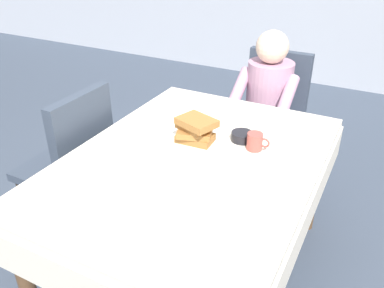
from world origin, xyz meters
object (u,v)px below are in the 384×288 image
(chair_diner, at_px, (272,109))
(chair_left_side, at_px, (74,157))
(plate_breakfast, at_px, (195,143))
(spoon_near_edge, at_px, (157,177))
(fork_left_of_plate, at_px, (160,137))
(cup_coffee, at_px, (255,142))
(knife_right_of_plate, at_px, (229,155))
(dining_table_main, at_px, (193,174))
(diner_person, at_px, (267,99))
(syrup_pitcher, at_px, (161,121))
(bowl_butter, at_px, (242,136))
(breakfast_stack, at_px, (195,130))

(chair_diner, distance_m, chair_left_side, 1.42)
(plate_breakfast, xyz_separation_m, spoon_near_edge, (-0.01, -0.33, -0.01))
(chair_left_side, bearing_deg, fork_left_of_plate, -79.48)
(cup_coffee, distance_m, knife_right_of_plate, 0.15)
(dining_table_main, relative_size, diner_person, 1.36)
(syrup_pitcher, bearing_deg, bowl_butter, 8.48)
(breakfast_stack, height_order, bowl_butter, breakfast_stack)
(plate_breakfast, relative_size, fork_left_of_plate, 1.56)
(plate_breakfast, bearing_deg, cup_coffee, 18.00)
(diner_person, bearing_deg, chair_diner, -90.00)
(dining_table_main, bearing_deg, bowl_butter, 62.41)
(plate_breakfast, bearing_deg, chair_diner, 85.56)
(dining_table_main, height_order, knife_right_of_plate, knife_right_of_plate)
(chair_left_side, height_order, breakfast_stack, chair_left_side)
(chair_diner, relative_size, fork_left_of_plate, 5.17)
(plate_breakfast, bearing_deg, knife_right_of_plate, -6.01)
(syrup_pitcher, bearing_deg, plate_breakfast, -18.44)
(fork_left_of_plate, xyz_separation_m, knife_right_of_plate, (0.38, 0.00, 0.00))
(plate_breakfast, distance_m, syrup_pitcher, 0.26)
(syrup_pitcher, xyz_separation_m, fork_left_of_plate, (0.05, -0.10, -0.04))
(diner_person, xyz_separation_m, plate_breakfast, (-0.08, -0.90, 0.08))
(dining_table_main, xyz_separation_m, spoon_near_edge, (-0.07, -0.22, 0.09))
(plate_breakfast, distance_m, bowl_butter, 0.24)
(cup_coffee, bearing_deg, plate_breakfast, -162.00)
(diner_person, bearing_deg, spoon_near_edge, 85.60)
(bowl_butter, bearing_deg, diner_person, 98.27)
(bowl_butter, distance_m, fork_left_of_plate, 0.42)
(diner_person, height_order, bowl_butter, diner_person)
(plate_breakfast, height_order, breakfast_stack, breakfast_stack)
(plate_breakfast, relative_size, bowl_butter, 2.55)
(diner_person, distance_m, breakfast_stack, 0.91)
(bowl_butter, xyz_separation_m, syrup_pitcher, (-0.44, -0.06, 0.02))
(plate_breakfast, relative_size, syrup_pitcher, 3.50)
(breakfast_stack, bearing_deg, knife_right_of_plate, -5.66)
(chair_diner, relative_size, diner_person, 0.83)
(bowl_butter, bearing_deg, plate_breakfast, -142.43)
(bowl_butter, bearing_deg, syrup_pitcher, -171.52)
(cup_coffee, height_order, bowl_butter, cup_coffee)
(chair_diner, height_order, fork_left_of_plate, chair_diner)
(syrup_pitcher, bearing_deg, chair_left_side, -157.12)
(syrup_pitcher, bearing_deg, breakfast_stack, -18.62)
(chair_diner, relative_size, plate_breakfast, 3.32)
(chair_diner, height_order, knife_right_of_plate, chair_diner)
(chair_diner, bearing_deg, chair_left_side, 55.64)
(spoon_near_edge, bearing_deg, cup_coffee, 70.55)
(bowl_butter, bearing_deg, fork_left_of_plate, -156.36)
(breakfast_stack, distance_m, bowl_butter, 0.25)
(spoon_near_edge, bearing_deg, knife_right_of_plate, 72.09)
(chair_left_side, distance_m, syrup_pitcher, 0.57)
(chair_left_side, bearing_deg, dining_table_main, -90.00)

